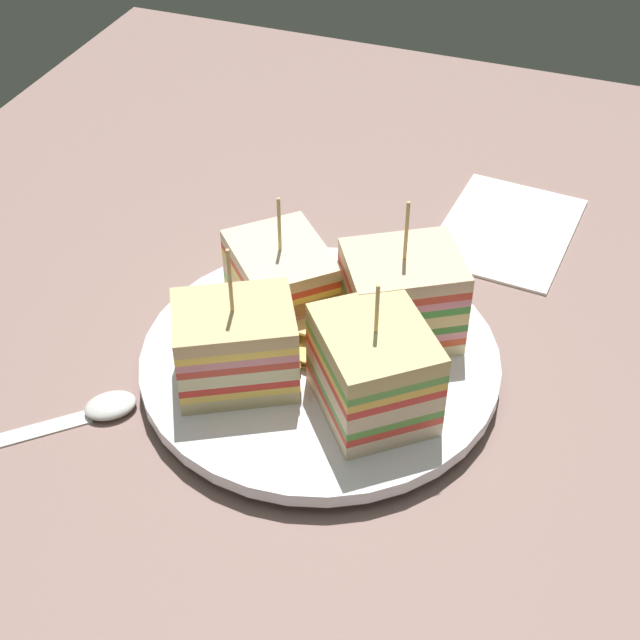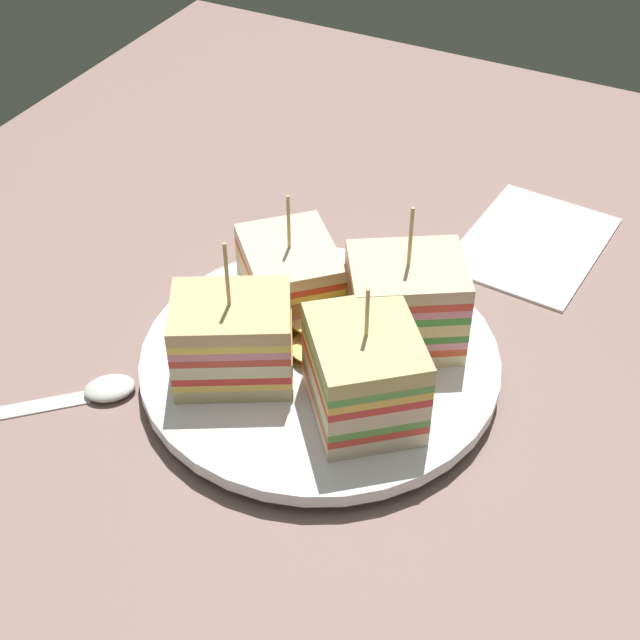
# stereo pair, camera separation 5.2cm
# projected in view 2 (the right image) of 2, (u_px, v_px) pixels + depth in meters

# --- Properties ---
(ground_plane) EXTENTS (1.02, 0.85, 0.02)m
(ground_plane) POSITION_uv_depth(u_px,v_px,m) (320.00, 382.00, 0.64)
(ground_plane) COLOR #856861
(plate) EXTENTS (0.24, 0.24, 0.02)m
(plate) POSITION_uv_depth(u_px,v_px,m) (320.00, 361.00, 0.62)
(plate) COLOR white
(plate) RESTS_ON ground_plane
(sandwich_wedge_0) EXTENTS (0.10, 0.10, 0.10)m
(sandwich_wedge_0) POSITION_uv_depth(u_px,v_px,m) (364.00, 374.00, 0.56)
(sandwich_wedge_0) COLOR beige
(sandwich_wedge_0) RESTS_ON plate
(sandwich_wedge_1) EXTENTS (0.09, 0.10, 0.11)m
(sandwich_wedge_1) POSITION_uv_depth(u_px,v_px,m) (405.00, 303.00, 0.61)
(sandwich_wedge_1) COLOR beige
(sandwich_wedge_1) RESTS_ON plate
(sandwich_wedge_2) EXTENTS (0.10, 0.10, 0.09)m
(sandwich_wedge_2) POSITION_uv_depth(u_px,v_px,m) (290.00, 276.00, 0.65)
(sandwich_wedge_2) COLOR #E0C47C
(sandwich_wedge_2) RESTS_ON plate
(sandwich_wedge_3) EXTENTS (0.09, 0.09, 0.10)m
(sandwich_wedge_3) POSITION_uv_depth(u_px,v_px,m) (233.00, 339.00, 0.59)
(sandwich_wedge_3) COLOR beige
(sandwich_wedge_3) RESTS_ON plate
(chip_pile) EXTENTS (0.07, 0.06, 0.02)m
(chip_pile) POSITION_uv_depth(u_px,v_px,m) (316.00, 334.00, 0.62)
(chip_pile) COLOR #D5B568
(chip_pile) RESTS_ON plate
(spoon) EXTENTS (0.12, 0.13, 0.01)m
(spoon) POSITION_uv_depth(u_px,v_px,m) (72.00, 397.00, 0.61)
(spoon) COLOR silver
(spoon) RESTS_ON ground_plane
(napkin) EXTENTS (0.15, 0.11, 0.01)m
(napkin) POSITION_uv_depth(u_px,v_px,m) (533.00, 242.00, 0.74)
(napkin) COLOR white
(napkin) RESTS_ON ground_plane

